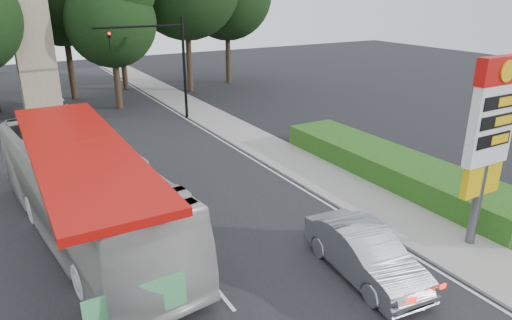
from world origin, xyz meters
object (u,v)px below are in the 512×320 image
transit_bus (84,193)px  sedan_silver (365,253)px  traffic_signal_mast (166,55)px  monument (33,46)px  gas_station_pylon (491,129)px

transit_bus → sedan_silver: 10.16m
traffic_signal_mast → monument: monument is taller
traffic_signal_mast → transit_bus: (-8.42, -14.43, -2.83)m
traffic_signal_mast → monument: (-7.68, 6.00, 0.43)m
gas_station_pylon → traffic_signal_mast: (-3.52, 22.00, 0.22)m
transit_bus → sedan_silver: (7.26, -7.03, -1.03)m
traffic_signal_mast → monument: size_ratio=0.72×
monument → transit_bus: size_ratio=0.76×
monument → transit_bus: monument is taller
gas_station_pylon → transit_bus: bearing=147.6°
traffic_signal_mast → transit_bus: size_ratio=0.54×
traffic_signal_mast → transit_bus: bearing=-120.3°
gas_station_pylon → monument: 30.17m
transit_bus → gas_station_pylon: bearing=-39.7°
traffic_signal_mast → gas_station_pylon: bearing=-80.9°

